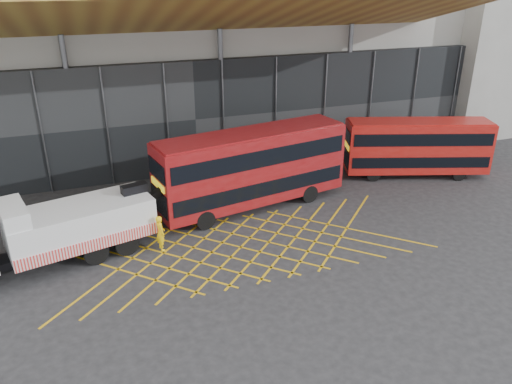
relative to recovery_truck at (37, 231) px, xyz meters
name	(u,v)px	position (x,y,z in m)	size (l,w,h in m)	color
ground_plane	(212,252)	(8.27, -1.54, -2.00)	(120.00, 120.00, 0.00)	#252527
road_markings	(241,247)	(9.87, -1.54, -2.00)	(19.96, 7.16, 0.01)	gold
construction_building	(170,34)	(10.19, 16.85, 6.97)	(55.00, 23.97, 18.00)	gray
east_building	(500,13)	(40.27, 14.46, 8.00)	(15.00, 12.00, 20.00)	gray
recovery_truck	(37,231)	(0.00, 0.00, 0.00)	(12.44, 5.39, 4.33)	black
bus_towed	(252,166)	(12.10, 3.03, 0.70)	(12.25, 4.91, 4.87)	maroon
bus_second	(417,146)	(24.78, 4.03, 0.25)	(10.17, 5.33, 4.06)	#AD140F
worker	(161,233)	(5.85, -0.32, -1.02)	(0.71, 0.47, 1.96)	yellow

